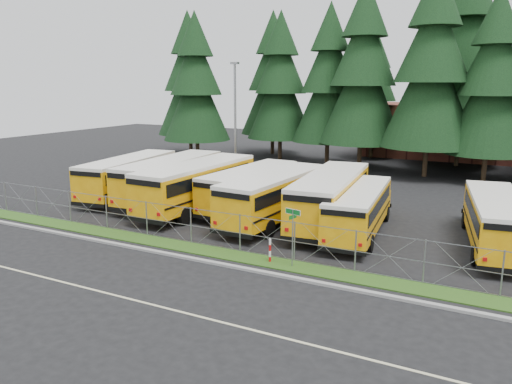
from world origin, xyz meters
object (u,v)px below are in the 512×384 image
(bus_0, at_px, (132,177))
(street_sign, at_px, (293,225))
(striped_bollard, at_px, (270,251))
(bus_4, at_px, (278,197))
(bus_6, at_px, (360,211))
(bus_east, at_px, (494,222))
(bus_2, at_px, (201,186))
(bus_3, at_px, (253,189))
(light_standard, at_px, (235,118))
(bus_1, at_px, (174,180))
(bus_5, at_px, (332,199))

(bus_0, bearing_deg, street_sign, -33.68)
(bus_0, height_order, striped_bollard, bus_0)
(bus_4, bearing_deg, bus_6, -0.57)
(bus_east, bearing_deg, bus_2, 171.69)
(bus_2, distance_m, bus_4, 5.88)
(bus_2, height_order, bus_3, bus_2)
(bus_4, height_order, striped_bollard, bus_4)
(bus_4, distance_m, bus_east, 12.15)
(light_standard, bearing_deg, striped_bollard, -55.64)
(bus_1, xyz_separation_m, bus_3, (6.17, 0.53, -0.16))
(bus_2, bearing_deg, street_sign, -34.55)
(street_sign, relative_size, striped_bollard, 2.34)
(bus_east, distance_m, light_standard, 23.11)
(bus_3, relative_size, bus_6, 1.05)
(bus_2, height_order, striped_bollard, bus_2)
(bus_0, distance_m, bus_1, 3.76)
(street_sign, bearing_deg, striped_bollard, 177.41)
(bus_6, distance_m, bus_east, 6.93)
(bus_6, bearing_deg, bus_4, 170.05)
(bus_2, distance_m, bus_3, 3.51)
(bus_0, distance_m, bus_6, 18.04)
(striped_bollard, bearing_deg, bus_6, 69.07)
(bus_0, height_order, bus_1, bus_1)
(bus_east, bearing_deg, bus_6, 177.72)
(bus_4, bearing_deg, bus_2, -178.47)
(bus_0, relative_size, striped_bollard, 9.56)
(bus_5, bearing_deg, striped_bollard, -98.79)
(bus_2, xyz_separation_m, light_standard, (-2.73, 9.52, 3.88))
(bus_4, relative_size, bus_east, 1.09)
(bus_3, bearing_deg, striped_bollard, -54.38)
(bus_4, bearing_deg, striped_bollard, -64.56)
(bus_3, bearing_deg, light_standard, 129.76)
(striped_bollard, distance_m, light_standard, 20.74)
(bus_1, relative_size, bus_3, 1.11)
(bus_0, bearing_deg, bus_6, -12.60)
(bus_5, relative_size, light_standard, 1.19)
(bus_6, height_order, striped_bollard, bus_6)
(bus_3, height_order, bus_4, bus_4)
(bus_0, xyz_separation_m, bus_3, (9.93, 0.71, -0.08))
(bus_6, distance_m, striped_bollard, 7.03)
(bus_1, relative_size, bus_4, 1.04)
(bus_east, bearing_deg, bus_0, 169.33)
(street_sign, bearing_deg, bus_1, 147.28)
(bus_1, height_order, light_standard, light_standard)
(bus_1, height_order, bus_3, bus_1)
(bus_6, bearing_deg, light_standard, 138.11)
(bus_0, xyz_separation_m, striped_bollard, (15.48, -8.06, -0.90))
(bus_2, bearing_deg, bus_0, 173.70)
(bus_2, height_order, bus_east, bus_2)
(bus_3, distance_m, bus_4, 3.35)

